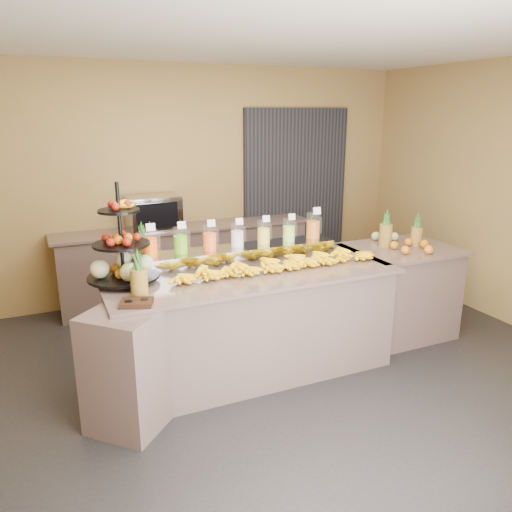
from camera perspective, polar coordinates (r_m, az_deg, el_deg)
ground at (r=4.41m, az=1.05°, el=-14.48°), size 6.00×6.00×0.00m
room_envelope at (r=4.60m, az=-0.91°, el=11.54°), size 6.04×5.02×2.82m
buffet_counter at (r=4.36m, az=-1.76°, el=-7.93°), size 2.75×1.25×0.93m
right_counter at (r=5.37m, az=15.89°, el=-3.84°), size 1.08×0.88×0.93m
back_ledge at (r=6.17m, az=-7.83°, el=-0.79°), size 3.10×0.55×0.93m
pitcher_tray at (r=4.50m, az=-2.14°, el=0.12°), size 1.85×0.30×0.15m
juice_pitcher_orange_a at (r=4.23m, az=-12.01°, el=1.26°), size 0.13×0.13×0.31m
juice_pitcher_green at (r=4.29m, az=-8.62°, el=1.60°), size 0.12×0.13×0.30m
juice_pitcher_orange_b at (r=4.36m, az=-5.33°, el=1.93°), size 0.12×0.13×0.29m
juice_pitcher_milk at (r=4.45m, az=-2.16°, el=2.23°), size 0.12×0.12×0.28m
juice_pitcher_lemon at (r=4.55m, az=0.88°, el=2.56°), size 0.12×0.12×0.29m
juice_pitcher_lime at (r=4.67m, az=3.78°, el=2.84°), size 0.12×0.12×0.28m
juice_pitcher_orange_c at (r=4.79m, az=6.54°, el=3.28°), size 0.13×0.14×0.32m
banana_heap at (r=4.33m, az=2.31°, el=-0.62°), size 1.87×0.17×0.16m
fruit_stand at (r=4.10m, az=-14.55°, el=-0.05°), size 0.61×0.61×0.80m
condiment_caddy at (r=3.64m, az=-13.49°, el=-5.21°), size 0.27×0.23×0.03m
pineapple_left_a at (r=3.76m, az=-13.24°, el=-2.58°), size 0.13×0.13×0.37m
pineapple_left_b at (r=4.45m, az=-12.81°, el=0.66°), size 0.14×0.14×0.42m
right_fruit_pile at (r=5.20m, az=16.73°, el=1.62°), size 0.43×0.42×0.23m
oven_warmer at (r=5.92m, az=-11.66°, el=4.89°), size 0.61×0.44×0.39m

